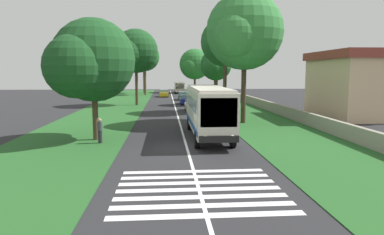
% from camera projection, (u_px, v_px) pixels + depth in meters
% --- Properties ---
extents(ground, '(160.00, 160.00, 0.00)m').
position_uv_depth(ground, '(187.00, 148.00, 22.78)').
color(ground, '#262628').
extents(grass_verge_left, '(120.00, 8.00, 0.04)m').
position_uv_depth(grass_verge_left, '(100.00, 118.00, 37.00)').
color(grass_verge_left, '#235623').
rests_on(grass_verge_left, ground).
extents(grass_verge_right, '(120.00, 8.00, 0.04)m').
position_uv_depth(grass_verge_right, '(254.00, 117.00, 38.23)').
color(grass_verge_right, '#235623').
rests_on(grass_verge_right, ground).
extents(centre_line, '(110.00, 0.16, 0.01)m').
position_uv_depth(centre_line, '(178.00, 118.00, 37.62)').
color(centre_line, silver).
rests_on(centre_line, ground).
extents(coach_bus, '(11.16, 2.62, 3.73)m').
position_uv_depth(coach_bus, '(208.00, 108.00, 26.37)').
color(coach_bus, silver).
rests_on(coach_bus, ground).
extents(zebra_crossing, '(5.85, 6.80, 0.01)m').
position_uv_depth(zebra_crossing, '(199.00, 189.00, 14.64)').
color(zebra_crossing, silver).
rests_on(zebra_crossing, ground).
extents(trailing_car_0, '(4.30, 1.78, 1.43)m').
position_uv_depth(trailing_car_0, '(192.00, 106.00, 44.47)').
color(trailing_car_0, '#B7A893').
rests_on(trailing_car_0, ground).
extents(trailing_car_1, '(4.30, 1.78, 1.43)m').
position_uv_depth(trailing_car_1, '(186.00, 100.00, 53.85)').
color(trailing_car_1, navy).
rests_on(trailing_car_1, ground).
extents(trailing_car_2, '(4.30, 1.78, 1.43)m').
position_uv_depth(trailing_car_2, '(183.00, 96.00, 62.21)').
color(trailing_car_2, '#145933').
rests_on(trailing_car_2, ground).
extents(trailing_car_3, '(4.30, 1.78, 1.43)m').
position_uv_depth(trailing_car_3, '(164.00, 93.00, 70.15)').
color(trailing_car_3, gold).
rests_on(trailing_car_3, ground).
extents(trailing_minibus_0, '(6.00, 2.14, 2.53)m').
position_uv_depth(trailing_minibus_0, '(179.00, 87.00, 81.71)').
color(trailing_minibus_0, '#BFB299').
rests_on(trailing_minibus_0, ground).
extents(roadside_tree_left_0, '(7.47, 6.18, 11.13)m').
position_uv_depth(roadside_tree_left_0, '(144.00, 57.00, 74.25)').
color(roadside_tree_left_0, brown).
rests_on(roadside_tree_left_0, grass_verge_left).
extents(roadside_tree_left_1, '(7.06, 5.74, 11.23)m').
position_uv_depth(roadside_tree_left_1, '(143.00, 57.00, 81.24)').
color(roadside_tree_left_1, brown).
rests_on(roadside_tree_left_1, grass_verge_left).
extents(roadside_tree_left_2, '(7.34, 5.89, 8.51)m').
position_uv_depth(roadside_tree_left_2, '(91.00, 63.00, 24.63)').
color(roadside_tree_left_2, '#4C3826').
rests_on(roadside_tree_left_2, grass_verge_left).
extents(roadside_tree_left_3, '(7.57, 6.36, 11.02)m').
position_uv_depth(roadside_tree_left_3, '(134.00, 52.00, 51.15)').
color(roadside_tree_left_3, '#4C3826').
rests_on(roadside_tree_left_3, grass_verge_left).
extents(roadside_tree_right_0, '(5.30, 4.66, 8.21)m').
position_uv_depth(roadside_tree_right_0, '(215.00, 66.00, 52.40)').
color(roadside_tree_right_0, '#4C3826').
rests_on(roadside_tree_right_0, grass_verge_right).
extents(roadside_tree_right_1, '(8.45, 7.14, 12.11)m').
position_uv_depth(roadside_tree_right_1, '(243.00, 34.00, 32.96)').
color(roadside_tree_right_1, '#3D2D1E').
rests_on(roadside_tree_right_1, grass_verge_right).
extents(roadside_tree_right_2, '(8.22, 7.32, 10.38)m').
position_uv_depth(roadside_tree_right_2, '(194.00, 65.00, 84.53)').
color(roadside_tree_right_2, '#3D2D1E').
rests_on(roadside_tree_right_2, grass_verge_right).
extents(roadside_tree_right_3, '(6.84, 5.85, 11.28)m').
position_uv_depth(roadside_tree_right_3, '(224.00, 43.00, 42.18)').
color(roadside_tree_right_3, '#4C3826').
rests_on(roadside_tree_right_3, grass_verge_right).
extents(utility_pole, '(0.24, 1.40, 8.95)m').
position_uv_depth(utility_pole, '(226.00, 74.00, 35.97)').
color(utility_pole, '#473828').
rests_on(utility_pole, grass_verge_right).
extents(roadside_wall, '(70.00, 0.40, 1.14)m').
position_uv_depth(roadside_wall, '(271.00, 107.00, 43.35)').
color(roadside_wall, gray).
rests_on(roadside_wall, grass_verge_right).
extents(roadside_building, '(10.93, 8.09, 7.05)m').
position_uv_depth(roadside_building, '(358.00, 84.00, 38.03)').
color(roadside_building, beige).
rests_on(roadside_building, ground).
extents(pedestrian, '(0.34, 0.34, 1.69)m').
position_uv_depth(pedestrian, '(100.00, 130.00, 23.95)').
color(pedestrian, '#26262D').
rests_on(pedestrian, grass_verge_left).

